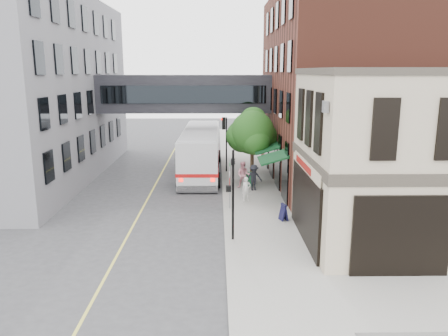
{
  "coord_description": "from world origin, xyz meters",
  "views": [
    {
      "loc": [
        -0.36,
        -18.38,
        8.32
      ],
      "look_at": [
        -0.02,
        3.1,
        3.53
      ],
      "focal_mm": 35.0,
      "sensor_mm": 36.0,
      "label": 1
    }
  ],
  "objects_px": {
    "pedestrian_c": "(254,178)",
    "sandwich_board": "(284,212)",
    "newspaper_box": "(250,179)",
    "pedestrian_a": "(246,189)",
    "bus": "(201,149)",
    "pedestrian_b": "(243,175)"
  },
  "relations": [
    {
      "from": "pedestrian_a",
      "to": "pedestrian_c",
      "type": "relative_size",
      "value": 0.86
    },
    {
      "from": "bus",
      "to": "sandwich_board",
      "type": "height_order",
      "value": "bus"
    },
    {
      "from": "pedestrian_a",
      "to": "sandwich_board",
      "type": "distance_m",
      "value": 4.2
    },
    {
      "from": "pedestrian_b",
      "to": "pedestrian_c",
      "type": "relative_size",
      "value": 1.06
    },
    {
      "from": "newspaper_box",
      "to": "sandwich_board",
      "type": "height_order",
      "value": "newspaper_box"
    },
    {
      "from": "bus",
      "to": "newspaper_box",
      "type": "bearing_deg",
      "value": -52.74
    },
    {
      "from": "newspaper_box",
      "to": "pedestrian_b",
      "type": "bearing_deg",
      "value": -119.91
    },
    {
      "from": "pedestrian_c",
      "to": "pedestrian_b",
      "type": "bearing_deg",
      "value": 129.74
    },
    {
      "from": "pedestrian_b",
      "to": "pedestrian_c",
      "type": "xyz_separation_m",
      "value": [
        0.69,
        -0.56,
        -0.05
      ]
    },
    {
      "from": "pedestrian_c",
      "to": "sandwich_board",
      "type": "xyz_separation_m",
      "value": [
        1.14,
        -6.33,
        -0.43
      ]
    },
    {
      "from": "bus",
      "to": "sandwich_board",
      "type": "xyz_separation_m",
      "value": [
        5.03,
        -12.39,
        -1.37
      ]
    },
    {
      "from": "pedestrian_c",
      "to": "sandwich_board",
      "type": "bearing_deg",
      "value": -91.19
    },
    {
      "from": "pedestrian_a",
      "to": "bus",
      "type": "bearing_deg",
      "value": 100.55
    },
    {
      "from": "pedestrian_a",
      "to": "newspaper_box",
      "type": "distance_m",
      "value": 3.81
    },
    {
      "from": "pedestrian_b",
      "to": "sandwich_board",
      "type": "relative_size",
      "value": 2.02
    },
    {
      "from": "pedestrian_b",
      "to": "sandwich_board",
      "type": "bearing_deg",
      "value": -61.66
    },
    {
      "from": "pedestrian_c",
      "to": "sandwich_board",
      "type": "relative_size",
      "value": 1.91
    },
    {
      "from": "bus",
      "to": "sandwich_board",
      "type": "relative_size",
      "value": 13.93
    },
    {
      "from": "pedestrian_c",
      "to": "pedestrian_a",
      "type": "bearing_deg",
      "value": -116.5
    },
    {
      "from": "newspaper_box",
      "to": "sandwich_board",
      "type": "relative_size",
      "value": 1.04
    },
    {
      "from": "pedestrian_a",
      "to": "newspaper_box",
      "type": "relative_size",
      "value": 1.58
    },
    {
      "from": "pedestrian_a",
      "to": "pedestrian_c",
      "type": "xyz_separation_m",
      "value": [
        0.69,
        2.55,
        0.13
      ]
    }
  ]
}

